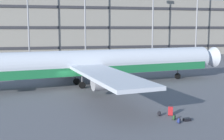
% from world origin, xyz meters
% --- Properties ---
extents(ground_plane, '(600.00, 600.00, 0.00)m').
position_xyz_m(ground_plane, '(0.00, 0.00, 0.00)').
color(ground_plane, '#5B5B60').
extents(terminal_structure, '(133.87, 20.81, 16.10)m').
position_xyz_m(terminal_structure, '(0.00, 52.43, 8.05)').
color(terminal_structure, gray).
rests_on(terminal_structure, ground_plane).
extents(airliner, '(43.13, 35.29, 10.08)m').
position_xyz_m(airliner, '(2.65, 2.18, 3.03)').
color(airliner, silver).
rests_on(airliner, ground_plane).
extents(light_mast_center_left, '(1.80, 0.50, 21.69)m').
position_xyz_m(light_mast_center_left, '(-6.91, 35.94, 12.53)').
color(light_mast_center_left, gray).
rests_on(light_mast_center_left, ground_plane).
extents(light_mast_center_right, '(1.80, 0.50, 22.23)m').
position_xyz_m(light_mast_center_right, '(6.74, 35.94, 12.81)').
color(light_mast_center_right, gray).
rests_on(light_mast_center_right, ground_plane).
extents(light_mast_right, '(1.80, 0.50, 18.77)m').
position_xyz_m(light_mast_right, '(24.54, 35.94, 11.03)').
color(light_mast_right, gray).
rests_on(light_mast_right, ground_plane).
extents(light_mast_far_right, '(1.80, 0.50, 24.84)m').
position_xyz_m(light_mast_far_right, '(37.11, 35.94, 14.15)').
color(light_mast_far_right, gray).
rests_on(light_mast_far_right, ground_plane).
extents(suitcase_purple, '(0.50, 0.44, 0.98)m').
position_xyz_m(suitcase_purple, '(8.27, -13.03, 0.44)').
color(suitcase_purple, '#B21E23').
rests_on(suitcase_purple, ground_plane).
extents(suitcase_orange, '(0.66, 0.46, 0.23)m').
position_xyz_m(suitcase_orange, '(9.04, -14.73, 0.12)').
color(suitcase_orange, black).
rests_on(suitcase_orange, ground_plane).
extents(backpack_silver, '(0.40, 0.39, 0.51)m').
position_xyz_m(backpack_silver, '(7.19, -13.00, 0.22)').
color(backpack_silver, black).
rests_on(backpack_silver, ground_plane).
extents(backpack_laid_flat, '(0.37, 0.39, 0.53)m').
position_xyz_m(backpack_laid_flat, '(8.01, -14.34, 0.23)').
color(backpack_laid_flat, '#264C26').
rests_on(backpack_laid_flat, ground_plane).
extents(backpack_small, '(0.40, 0.40, 0.52)m').
position_xyz_m(backpack_small, '(8.03, -15.24, 0.23)').
color(backpack_small, navy).
rests_on(backpack_small, ground_plane).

